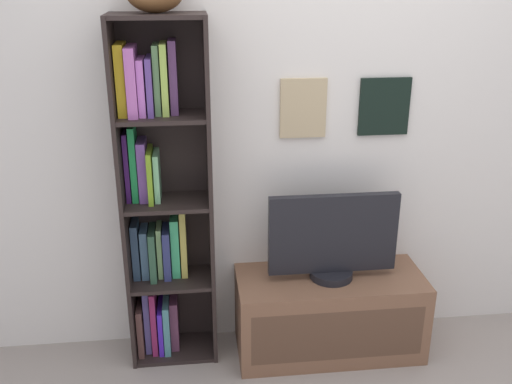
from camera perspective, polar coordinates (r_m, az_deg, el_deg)
back_wall at (r=2.90m, az=4.44°, el=7.61°), size 4.80×0.08×2.47m
bookshelf at (r=2.85m, az=-9.57°, el=-1.08°), size 0.44×0.27×1.74m
tv_stand at (r=3.12m, az=7.28°, el=-11.92°), size 0.97×0.41×0.44m
television at (r=2.90m, az=7.68°, el=-4.62°), size 0.65×0.22×0.45m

